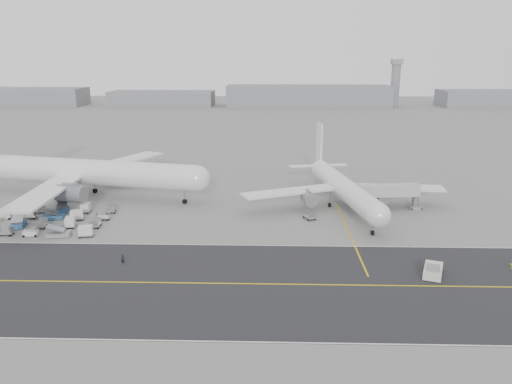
{
  "coord_description": "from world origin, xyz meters",
  "views": [
    {
      "loc": [
        14.64,
        -86.46,
        32.95
      ],
      "look_at": [
        11.79,
        12.0,
        6.14
      ],
      "focal_mm": 35.0,
      "sensor_mm": 36.0,
      "label": 1
    }
  ],
  "objects_px": {
    "pushback_tug": "(433,271)",
    "jet_bridge": "(387,192)",
    "control_tower": "(395,82)",
    "airliner_b": "(342,187)",
    "ground_crew_b": "(512,264)",
    "ground_crew_a": "(123,259)",
    "airliner_a": "(86,172)"
  },
  "relations": [
    {
      "from": "airliner_a",
      "to": "ground_crew_b",
      "type": "height_order",
      "value": "airliner_a"
    },
    {
      "from": "pushback_tug",
      "to": "airliner_a",
      "type": "bearing_deg",
      "value": 169.17
    },
    {
      "from": "airliner_a",
      "to": "pushback_tug",
      "type": "bearing_deg",
      "value": -109.76
    },
    {
      "from": "airliner_b",
      "to": "jet_bridge",
      "type": "height_order",
      "value": "airliner_b"
    },
    {
      "from": "airliner_a",
      "to": "airliner_b",
      "type": "bearing_deg",
      "value": -84.05
    },
    {
      "from": "airliner_a",
      "to": "ground_crew_a",
      "type": "distance_m",
      "value": 44.99
    },
    {
      "from": "airliner_b",
      "to": "ground_crew_a",
      "type": "distance_m",
      "value": 52.62
    },
    {
      "from": "airliner_b",
      "to": "jet_bridge",
      "type": "xyz_separation_m",
      "value": [
        9.6,
        -2.02,
        -0.59
      ]
    },
    {
      "from": "jet_bridge",
      "to": "ground_crew_b",
      "type": "relative_size",
      "value": 10.17
    },
    {
      "from": "jet_bridge",
      "to": "airliner_a",
      "type": "bearing_deg",
      "value": 165.87
    },
    {
      "from": "airliner_b",
      "to": "ground_crew_b",
      "type": "relative_size",
      "value": 30.18
    },
    {
      "from": "pushback_tug",
      "to": "airliner_b",
      "type": "bearing_deg",
      "value": 124.95
    },
    {
      "from": "airliner_a",
      "to": "jet_bridge",
      "type": "bearing_deg",
      "value": -84.86
    },
    {
      "from": "control_tower",
      "to": "airliner_a",
      "type": "distance_m",
      "value": 269.49
    },
    {
      "from": "ground_crew_b",
      "to": "jet_bridge",
      "type": "bearing_deg",
      "value": -62.78
    },
    {
      "from": "pushback_tug",
      "to": "jet_bridge",
      "type": "distance_m",
      "value": 34.76
    },
    {
      "from": "control_tower",
      "to": "pushback_tug",
      "type": "distance_m",
      "value": 286.01
    },
    {
      "from": "pushback_tug",
      "to": "ground_crew_b",
      "type": "height_order",
      "value": "pushback_tug"
    },
    {
      "from": "ground_crew_a",
      "to": "airliner_a",
      "type": "bearing_deg",
      "value": 119.12
    },
    {
      "from": "airliner_b",
      "to": "ground_crew_a",
      "type": "xyz_separation_m",
      "value": [
        -40.37,
        -33.53,
        -3.86
      ]
    },
    {
      "from": "airliner_b",
      "to": "ground_crew_a",
      "type": "height_order",
      "value": "airliner_b"
    },
    {
      "from": "ground_crew_a",
      "to": "ground_crew_b",
      "type": "height_order",
      "value": "ground_crew_a"
    },
    {
      "from": "airliner_b",
      "to": "ground_crew_a",
      "type": "relative_size",
      "value": 27.66
    },
    {
      "from": "ground_crew_a",
      "to": "pushback_tug",
      "type": "bearing_deg",
      "value": -1.0
    },
    {
      "from": "airliner_b",
      "to": "pushback_tug",
      "type": "distance_m",
      "value": 37.94
    },
    {
      "from": "jet_bridge",
      "to": "pushback_tug",
      "type": "bearing_deg",
      "value": -98.02
    },
    {
      "from": "ground_crew_a",
      "to": "ground_crew_b",
      "type": "xyz_separation_m",
      "value": [
        62.94,
        -0.2,
        -0.07
      ]
    },
    {
      "from": "airliner_b",
      "to": "pushback_tug",
      "type": "relative_size",
      "value": 6.46
    },
    {
      "from": "pushback_tug",
      "to": "jet_bridge",
      "type": "bearing_deg",
      "value": 110.18
    },
    {
      "from": "ground_crew_a",
      "to": "airliner_b",
      "type": "bearing_deg",
      "value": 42.28
    },
    {
      "from": "airliner_b",
      "to": "ground_crew_b",
      "type": "height_order",
      "value": "airliner_b"
    },
    {
      "from": "pushback_tug",
      "to": "ground_crew_b",
      "type": "distance_m",
      "value": 13.75
    }
  ]
}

